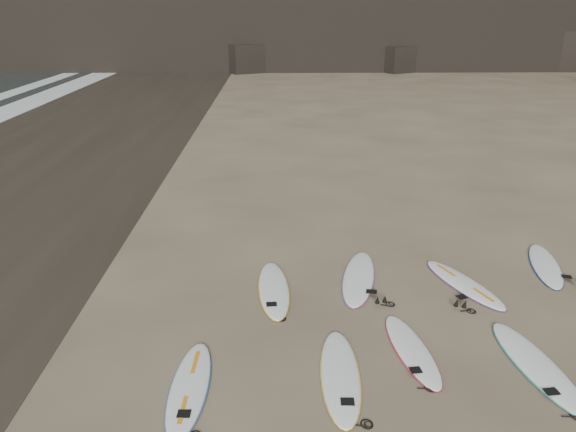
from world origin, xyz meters
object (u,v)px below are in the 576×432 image
(surfboard_2, at_px, (412,349))
(surfboard_8, at_px, (545,265))
(surfboard_3, at_px, (536,365))
(surfboard_1, at_px, (340,374))
(surfboard_0, at_px, (190,386))
(surfboard_7, at_px, (464,284))
(surfboard_5, at_px, (274,289))
(surfboard_6, at_px, (359,277))

(surfboard_2, xyz_separation_m, surfboard_8, (3.94, 3.36, 0.00))
(surfboard_3, xyz_separation_m, surfboard_8, (1.92, 3.87, -0.00))
(surfboard_8, bearing_deg, surfboard_1, -128.42)
(surfboard_3, height_order, surfboard_8, surfboard_3)
(surfboard_0, relative_size, surfboard_2, 1.05)
(surfboard_8, bearing_deg, surfboard_7, -144.09)
(surfboard_3, xyz_separation_m, surfboard_7, (-0.29, 2.98, -0.00))
(surfboard_5, bearing_deg, surfboard_2, -46.88)
(surfboard_8, bearing_deg, surfboard_2, -125.45)
(surfboard_2, relative_size, surfboard_8, 0.94)
(surfboard_2, bearing_deg, surfboard_5, 129.12)
(surfboard_5, relative_size, surfboard_6, 0.95)
(surfboard_2, bearing_deg, surfboard_6, 93.55)
(surfboard_2, bearing_deg, surfboard_7, 47.68)
(surfboard_1, height_order, surfboard_5, same)
(surfboard_3, bearing_deg, surfboard_7, 88.13)
(surfboard_1, xyz_separation_m, surfboard_3, (3.37, 0.19, 0.00))
(surfboard_1, bearing_deg, surfboard_6, 79.61)
(surfboard_6, bearing_deg, surfboard_3, -40.05)
(surfboard_5, distance_m, surfboard_7, 4.18)
(surfboard_6, bearing_deg, surfboard_8, 19.17)
(surfboard_5, bearing_deg, surfboard_7, -1.44)
(surfboard_1, distance_m, surfboard_5, 3.22)
(surfboard_0, relative_size, surfboard_5, 0.93)
(surfboard_0, height_order, surfboard_2, surfboard_0)
(surfboard_0, bearing_deg, surfboard_7, 33.21)
(surfboard_3, height_order, surfboard_5, surfboard_3)
(surfboard_3, bearing_deg, surfboard_8, 56.06)
(surfboard_1, relative_size, surfboard_7, 1.03)
(surfboard_5, xyz_separation_m, surfboard_7, (4.18, 0.15, -0.00))
(surfboard_7, distance_m, surfboard_8, 2.39)
(surfboard_1, bearing_deg, surfboard_7, 48.32)
(surfboard_0, relative_size, surfboard_6, 0.88)
(surfboard_6, bearing_deg, surfboard_1, -90.42)
(surfboard_1, relative_size, surfboard_5, 0.99)
(surfboard_1, height_order, surfboard_6, surfboard_6)
(surfboard_2, distance_m, surfboard_3, 2.08)
(surfboard_1, height_order, surfboard_3, surfboard_3)
(surfboard_1, xyz_separation_m, surfboard_6, (0.80, 3.53, 0.00))
(surfboard_0, height_order, surfboard_7, surfboard_7)
(surfboard_1, bearing_deg, surfboard_8, 39.92)
(surfboard_0, height_order, surfboard_6, surfboard_6)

